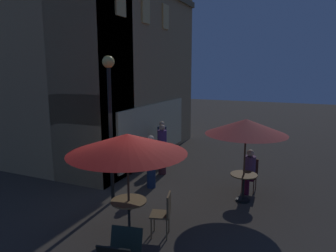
% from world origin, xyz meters
% --- Properties ---
extents(ground_plane, '(60.00, 60.00, 0.00)m').
position_xyz_m(ground_plane, '(0.00, 0.00, 0.00)').
color(ground_plane, '#3B352D').
extents(cafe_building, '(7.87, 9.03, 7.64)m').
position_xyz_m(cafe_building, '(3.55, 4.41, 3.81)').
color(cafe_building, tan).
rests_on(cafe_building, ground).
extents(street_lamp_near_corner, '(0.32, 0.32, 3.98)m').
position_xyz_m(street_lamp_near_corner, '(0.63, 0.88, 2.77)').
color(street_lamp_near_corner, black).
rests_on(street_lamp_near_corner, ground).
extents(cafe_table_0, '(0.74, 0.74, 0.78)m').
position_xyz_m(cafe_table_0, '(2.12, -2.44, 0.57)').
color(cafe_table_0, black).
rests_on(cafe_table_0, ground).
extents(cafe_table_1, '(0.80, 0.80, 0.78)m').
position_xyz_m(cafe_table_1, '(-0.66, -0.42, 0.59)').
color(cafe_table_1, black).
rests_on(cafe_table_1, ground).
extents(patio_umbrella_0, '(2.20, 2.20, 2.33)m').
position_xyz_m(patio_umbrella_0, '(2.12, -2.44, 2.11)').
color(patio_umbrella_0, black).
rests_on(patio_umbrella_0, ground).
extents(patio_umbrella_1, '(2.59, 2.59, 2.29)m').
position_xyz_m(patio_umbrella_1, '(-0.66, -0.42, 2.07)').
color(patio_umbrella_1, black).
rests_on(patio_umbrella_1, ground).
extents(cafe_chair_0, '(0.45, 0.45, 0.97)m').
position_xyz_m(cafe_chair_0, '(3.02, -2.47, 0.57)').
color(cafe_chair_0, '#563023').
rests_on(cafe_chair_0, ground).
extents(cafe_chair_1, '(0.52, 0.52, 0.98)m').
position_xyz_m(cafe_chair_1, '(-0.44, -1.19, 0.59)').
color(cafe_chair_1, brown).
rests_on(cafe_chair_1, ground).
extents(patron_seated_0, '(0.54, 0.35, 1.29)m').
position_xyz_m(patron_seated_0, '(2.87, -2.47, 0.73)').
color(patron_seated_0, '#4D1027').
rests_on(patron_seated_0, ground).
extents(patron_standing_1, '(0.32, 0.32, 1.66)m').
position_xyz_m(patron_standing_1, '(1.99, 0.37, 0.84)').
color(patron_standing_1, '#1B2C4B').
rests_on(patron_standing_1, ground).
extents(patron_standing_2, '(0.32, 0.32, 1.76)m').
position_xyz_m(patron_standing_2, '(3.26, 0.58, 0.90)').
color(patron_standing_2, '#4D2328').
rests_on(patron_standing_2, ground).
extents(patron_standing_3, '(0.34, 0.34, 1.72)m').
position_xyz_m(patron_standing_3, '(4.12, 0.99, 0.87)').
color(patron_standing_3, '#254233').
rests_on(patron_standing_3, ground).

